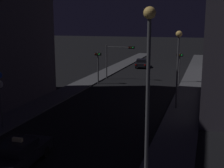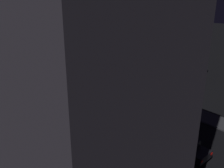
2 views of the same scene
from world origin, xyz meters
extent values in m
cube|color=#424247|center=(-6.40, 33.42, 0.07)|extent=(2.76, 70.84, 0.15)
cube|color=#424247|center=(6.40, 33.42, 0.07)|extent=(2.76, 70.84, 0.15)
cube|color=white|center=(7.74, 27.80, 2.57)|extent=(0.08, 2.80, 0.90)
cube|color=red|center=(7.74, 34.43, 6.57)|extent=(0.08, 2.80, 0.90)
cube|color=black|center=(-1.22, 9.26, 0.62)|extent=(1.95, 4.46, 0.60)
cube|color=black|center=(-1.21, 9.06, 1.17)|extent=(1.65, 2.03, 0.50)
cylinder|color=black|center=(-2.07, 10.60, 0.32)|extent=(0.24, 0.65, 0.64)
cylinder|color=black|center=(-0.47, 10.65, 0.32)|extent=(0.24, 0.65, 0.64)
cube|color=#F4E08C|center=(-1.22, 9.16, 1.52)|extent=(0.57, 0.20, 0.20)
cube|color=black|center=(-2.51, 46.93, 0.62)|extent=(2.26, 4.57, 0.60)
cube|color=black|center=(-2.49, 46.73, 1.17)|extent=(1.79, 2.14, 0.50)
cube|color=red|center=(-3.02, 44.65, 0.72)|extent=(0.25, 0.09, 0.16)
cube|color=red|center=(-1.53, 44.81, 0.72)|extent=(0.25, 0.09, 0.16)
cylinder|color=black|center=(-3.46, 48.20, 0.32)|extent=(0.29, 0.66, 0.64)
cylinder|color=black|center=(-1.86, 48.37, 0.32)|extent=(0.29, 0.66, 0.64)
cylinder|color=black|center=(-3.16, 45.49, 0.32)|extent=(0.29, 0.66, 0.64)
cylinder|color=black|center=(-1.57, 45.66, 0.32)|extent=(0.29, 0.66, 0.64)
cylinder|color=#47474C|center=(-4.77, 34.89, 2.29)|extent=(0.16, 0.16, 4.57)
cylinder|color=#47474C|center=(-3.08, 34.89, 4.32)|extent=(3.39, 0.10, 0.10)
cube|color=black|center=(-1.39, 34.89, 4.32)|extent=(0.80, 0.28, 0.32)
sphere|color=#3F0C0C|center=(-1.63, 34.72, 4.32)|extent=(0.20, 0.20, 0.20)
sphere|color=#3F2D0C|center=(-1.39, 34.72, 4.32)|extent=(0.20, 0.20, 0.20)
sphere|color=#19E54C|center=(-1.14, 34.72, 4.32)|extent=(0.20, 0.20, 0.20)
cylinder|color=#47474C|center=(-4.77, 31.54, 1.97)|extent=(0.16, 0.16, 3.94)
cube|color=black|center=(-4.77, 31.54, 3.69)|extent=(0.80, 0.28, 0.32)
sphere|color=#3F0C0C|center=(-5.02, 31.37, 3.69)|extent=(0.20, 0.20, 0.20)
sphere|color=#3F2D0C|center=(-4.77, 31.37, 3.69)|extent=(0.20, 0.20, 0.20)
sphere|color=#19E54C|center=(-4.52, 31.37, 3.69)|extent=(0.20, 0.20, 0.20)
cylinder|color=#47474C|center=(4.77, 34.97, 1.89)|extent=(0.16, 0.16, 3.79)
cube|color=black|center=(4.77, 34.97, 3.54)|extent=(0.80, 0.28, 0.32)
sphere|color=#3F0C0C|center=(4.52, 34.79, 3.54)|extent=(0.20, 0.20, 0.20)
sphere|color=#3F2D0C|center=(4.77, 34.79, 3.54)|extent=(0.20, 0.20, 0.20)
sphere|color=#19E54C|center=(5.02, 34.79, 3.54)|extent=(0.20, 0.20, 0.20)
cylinder|color=#47474C|center=(-5.68, 13.86, 2.14)|extent=(0.10, 0.10, 3.98)
cylinder|color=white|center=(-5.68, 13.84, 3.34)|extent=(0.54, 0.03, 0.54)
cylinder|color=#47474C|center=(5.78, 8.50, 3.93)|extent=(0.16, 0.16, 7.56)
sphere|color=#F9C666|center=(5.78, 8.50, 7.96)|extent=(0.51, 0.51, 0.51)
cylinder|color=#47474C|center=(5.67, 22.74, 3.23)|extent=(0.16, 0.16, 6.17)
sphere|color=#F9C666|center=(5.67, 22.74, 6.59)|extent=(0.55, 0.55, 0.55)
camera|label=1|loc=(8.11, -4.03, 7.63)|focal=49.64mm
camera|label=2|loc=(-16.53, -0.43, 12.00)|focal=37.33mm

